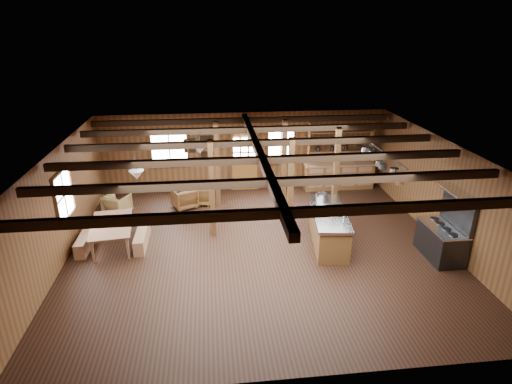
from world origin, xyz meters
TOP-DOWN VIEW (x-y plane):
  - room at (0.00, 0.00)m, footprint 10.04×9.04m
  - ceiling_joists at (0.00, 0.18)m, footprint 9.80×8.82m
  - timber_posts at (0.52, 2.08)m, footprint 3.95×2.35m
  - back_door at (0.00, 4.45)m, footprint 1.02×0.08m
  - window_back_left at (-2.60, 4.46)m, footprint 1.32×0.06m
  - window_back_right at (1.30, 4.46)m, footprint 1.02×0.06m
  - window_left at (-4.96, 0.50)m, footprint 0.14×1.24m
  - notice_boards at (-1.50, 4.46)m, footprint 1.08×0.03m
  - back_counter at (3.40, 4.20)m, footprint 2.55×0.60m
  - pendant_lamps at (-2.25, 1.00)m, footprint 1.86×2.36m
  - pot_rack at (3.28, 0.30)m, footprint 0.37×3.00m
  - kitchen_island at (1.92, 0.18)m, footprint 1.20×2.59m
  - step_stool at (1.68, -0.75)m, footprint 0.45×0.38m
  - commercial_range at (4.65, -0.89)m, footprint 0.78×1.47m
  - dining_table at (-3.90, 0.68)m, footprint 1.27×1.98m
  - bench_wall at (-4.65, 0.68)m, footprint 0.27×1.44m
  - bench_aisle at (-3.16, 0.68)m, footprint 0.28×1.48m
  - armchair_a at (-2.10, 3.04)m, footprint 0.96×0.97m
  - armchair_b at (-1.59, 3.30)m, footprint 0.70×0.72m
  - armchair_c at (-4.20, 2.76)m, footprint 0.93×0.94m
  - counter_pot at (1.93, 1.04)m, footprint 0.31×0.31m
  - bowl at (1.79, 0.37)m, footprint 0.29×0.29m

SIDE VIEW (x-z plane):
  - step_stool at x=1.68m, z-range 0.00..0.35m
  - bench_wall at x=-4.65m, z-range 0.00..0.40m
  - bench_aisle at x=-3.16m, z-range 0.00..0.41m
  - armchair_b at x=-1.59m, z-range 0.00..0.63m
  - armchair_c at x=-4.20m, z-range 0.00..0.64m
  - dining_table at x=-3.90m, z-range 0.00..0.66m
  - armchair_a at x=-2.10m, z-range 0.00..0.67m
  - kitchen_island at x=1.92m, z-range -0.12..1.08m
  - commercial_range at x=4.65m, z-range -0.31..1.51m
  - back_counter at x=3.40m, z-range -0.62..1.83m
  - back_door at x=0.00m, z-range -0.19..1.96m
  - bowl at x=1.79m, z-range 0.94..1.01m
  - counter_pot at x=1.93m, z-range 0.94..1.13m
  - room at x=0.00m, z-range -0.02..2.82m
  - timber_posts at x=0.52m, z-range 0.00..2.80m
  - window_back_left at x=-2.60m, z-range 0.94..2.26m
  - window_back_right at x=1.30m, z-range 0.94..2.26m
  - window_left at x=-4.96m, z-range 0.94..2.26m
  - notice_boards at x=-1.50m, z-range 1.19..2.09m
  - pendant_lamps at x=-2.25m, z-range 1.92..2.58m
  - pot_rack at x=3.28m, z-range 2.04..2.49m
  - ceiling_joists at x=0.00m, z-range 2.59..2.77m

